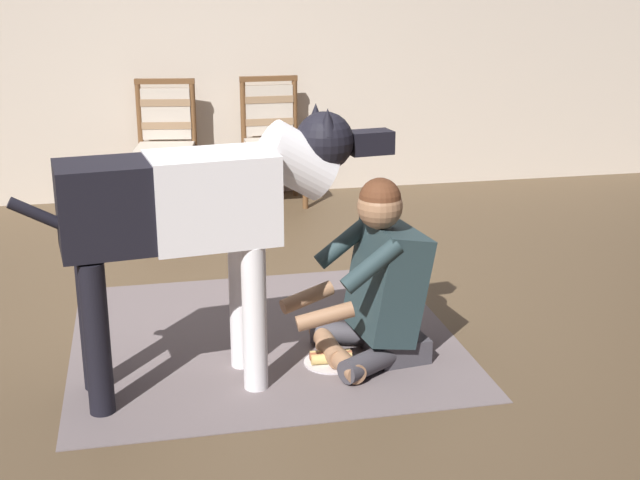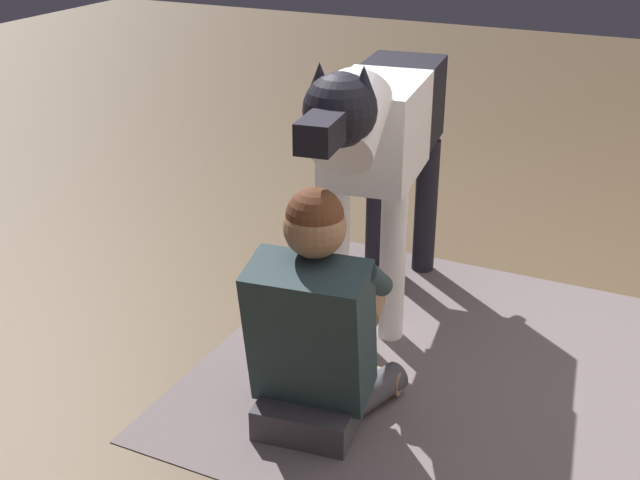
% 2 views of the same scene
% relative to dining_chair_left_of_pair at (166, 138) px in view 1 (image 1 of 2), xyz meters
% --- Properties ---
extents(ground_plane, '(14.96, 14.96, 0.00)m').
position_rel_dining_chair_left_of_pair_xyz_m(ground_plane, '(0.34, -2.65, -0.54)').
color(ground_plane, brown).
extents(back_wall, '(8.64, 0.10, 2.60)m').
position_rel_dining_chair_left_of_pair_xyz_m(back_wall, '(0.34, 0.32, 0.76)').
color(back_wall, beige).
rests_on(back_wall, ground).
extents(area_rug, '(1.89, 1.80, 0.01)m').
position_rel_dining_chair_left_of_pair_xyz_m(area_rug, '(0.36, -2.68, -0.54)').
color(area_rug, '#695C5D').
rests_on(area_rug, ground).
extents(dining_chair_left_of_pair, '(0.53, 0.53, 0.98)m').
position_rel_dining_chair_left_of_pair_xyz_m(dining_chair_left_of_pair, '(0.00, 0.00, 0.00)').
color(dining_chair_left_of_pair, brown).
rests_on(dining_chair_left_of_pair, ground).
extents(dining_chair_right_of_pair, '(0.46, 0.47, 0.98)m').
position_rel_dining_chair_left_of_pair_xyz_m(dining_chair_right_of_pair, '(0.83, 0.00, 0.00)').
color(dining_chair_right_of_pair, brown).
rests_on(dining_chair_right_of_pair, ground).
extents(person_sitting_on_floor, '(0.69, 0.57, 0.88)m').
position_rel_dining_chair_left_of_pair_xyz_m(person_sitting_on_floor, '(0.85, -3.01, -0.18)').
color(person_sitting_on_floor, '#3F3C41').
rests_on(person_sitting_on_floor, ground).
extents(large_dog, '(1.63, 0.45, 1.22)m').
position_rel_dining_chair_left_of_pair_xyz_m(large_dog, '(0.03, -3.11, 0.27)').
color(large_dog, white).
rests_on(large_dog, ground).
extents(hot_dog_on_plate, '(0.26, 0.26, 0.06)m').
position_rel_dining_chair_left_of_pair_xyz_m(hot_dog_on_plate, '(0.62, -3.04, -0.52)').
color(hot_dog_on_plate, silver).
rests_on(hot_dog_on_plate, ground).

